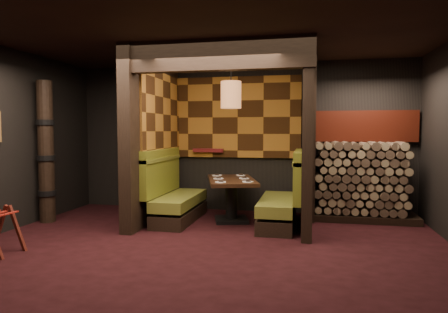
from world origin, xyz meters
TOP-DOWN VIEW (x-y plane):
  - floor at (0.00, 0.00)m, footprint 6.50×5.50m
  - ceiling at (0.00, 0.00)m, footprint 6.50×5.50m
  - wall_back at (0.00, 2.76)m, footprint 6.50×0.02m
  - wall_front at (0.00, -2.76)m, footprint 6.50×0.02m
  - partition_left at (-1.35, 1.65)m, footprint 0.20×2.20m
  - partition_right at (1.30, 1.70)m, footprint 0.15×2.10m
  - header_beam at (-0.02, 0.70)m, footprint 2.85×0.18m
  - tapa_back_panel at (-0.02, 2.71)m, footprint 2.40×0.06m
  - tapa_side_panel at (-1.23, 1.82)m, footprint 0.04×1.85m
  - lacquer_shelf at (-0.60, 2.65)m, footprint 0.60×0.12m
  - booth_bench_left at (-0.96, 1.65)m, footprint 0.68×1.60m
  - booth_bench_right at (0.93, 1.65)m, footprint 0.68×1.60m
  - dining_table at (0.03, 1.78)m, footprint 1.12×1.56m
  - place_settings at (0.03, 1.78)m, footprint 0.87×1.22m
  - pendant_lamp at (0.03, 1.73)m, footprint 0.35×0.35m
  - totem_column at (-3.05, 1.10)m, footprint 0.31×0.31m
  - firewood_stack at (2.29, 2.35)m, footprint 1.73×0.70m
  - mosaic_header at (2.29, 2.68)m, footprint 1.83×0.10m
  - bay_front_post at (1.39, 1.96)m, footprint 0.08×0.08m

SIDE VIEW (x-z plane):
  - floor at x=0.00m, z-range -0.02..0.00m
  - booth_bench_left at x=-0.96m, z-range -0.17..0.97m
  - booth_bench_right at x=0.93m, z-range -0.17..0.97m
  - dining_table at x=0.03m, z-range 0.13..0.87m
  - firewood_stack at x=2.29m, z-range 0.00..1.36m
  - place_settings at x=0.03m, z-range 0.73..0.77m
  - lacquer_shelf at x=-0.60m, z-range 1.15..1.21m
  - totem_column at x=-3.05m, z-range -0.01..2.39m
  - wall_back at x=0.00m, z-range 0.00..2.85m
  - wall_front at x=0.00m, z-range 0.00..2.85m
  - partition_left at x=-1.35m, z-range 0.00..2.85m
  - partition_right at x=1.30m, z-range 0.00..2.85m
  - bay_front_post at x=1.39m, z-range 0.00..2.85m
  - mosaic_header at x=2.29m, z-range 1.36..1.92m
  - tapa_back_panel at x=-0.02m, z-range 1.04..2.60m
  - tapa_side_panel at x=-1.23m, z-range 1.12..2.58m
  - pendant_lamp at x=0.03m, z-range 1.70..2.62m
  - header_beam at x=-0.02m, z-range 2.41..2.85m
  - ceiling at x=0.00m, z-range 2.85..2.87m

